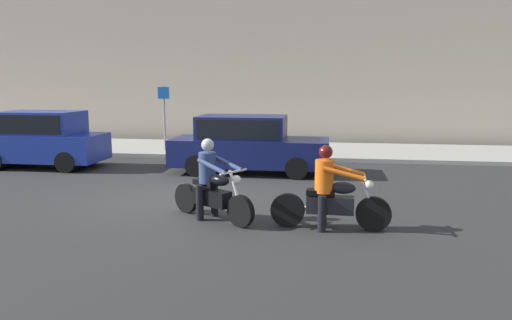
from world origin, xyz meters
The scene contains 8 objects.
ground_plane centered at (0.00, 0.00, 0.00)m, with size 80.00×80.00×0.00m, color #282828.
sidewalk_slab centered at (0.00, 8.00, 0.07)m, with size 40.00×4.40×0.14m, color #99968E.
building_facade centered at (0.00, 11.40, 5.65)m, with size 40.00×1.40×11.30m, color #B7A893.
motorcycle_with_rider_denim_blue centered at (1.17, -1.57, 0.66)m, with size 1.88×1.28×1.61m.
motorcycle_with_rider_orange_stripe centered at (3.48, -1.88, 0.64)m, with size 2.22×0.70×1.57m.
parked_sedan_navy centered at (1.05, 3.45, 0.88)m, with size 4.68×1.82×1.72m.
parked_hatchback_cobalt_blue centered at (-5.57, 3.42, 0.93)m, with size 3.84×1.76×1.80m.
street_sign_post centered at (-2.69, 6.83, 1.62)m, with size 0.44×0.08×2.43m.
Camera 1 is at (3.39, -10.59, 2.69)m, focal length 33.60 mm.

